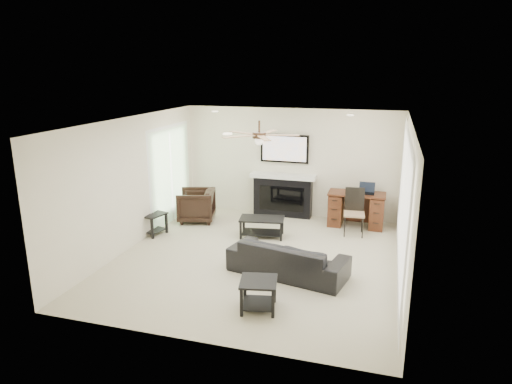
% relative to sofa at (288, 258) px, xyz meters
% --- Properties ---
extents(room_shell, '(5.50, 5.54, 2.52)m').
position_rel_sofa_xyz_m(room_shell, '(-0.49, 0.57, 1.40)').
color(room_shell, '#BCB397').
rests_on(room_shell, ground).
extents(sofa, '(2.10, 1.17, 0.58)m').
position_rel_sofa_xyz_m(sofa, '(0.00, 0.00, 0.00)').
color(sofa, black).
rests_on(sofa, ground).
extents(armchair, '(0.97, 0.95, 0.73)m').
position_rel_sofa_xyz_m(armchair, '(-2.60, 2.15, 0.07)').
color(armchair, black).
rests_on(armchair, ground).
extents(coffee_table, '(0.97, 0.64, 0.40)m').
position_rel_sofa_xyz_m(coffee_table, '(-0.90, 1.60, -0.09)').
color(coffee_table, black).
rests_on(coffee_table, ground).
extents(end_table_near, '(0.61, 0.61, 0.45)m').
position_rel_sofa_xyz_m(end_table_near, '(-0.15, -1.25, -0.06)').
color(end_table_near, black).
rests_on(end_table_near, ground).
extents(end_table_left, '(0.62, 0.62, 0.45)m').
position_rel_sofa_xyz_m(end_table_left, '(-3.15, 1.10, -0.06)').
color(end_table_left, black).
rests_on(end_table_left, ground).
extents(fireplace_unit, '(1.52, 0.34, 1.91)m').
position_rel_sofa_xyz_m(fireplace_unit, '(-0.81, 3.07, 0.67)').
color(fireplace_unit, black).
rests_on(fireplace_unit, ground).
extents(desk, '(1.22, 0.56, 0.76)m').
position_rel_sofa_xyz_m(desk, '(0.90, 2.80, 0.09)').
color(desk, '#3E150F').
rests_on(desk, ground).
extents(desk_chair, '(0.46, 0.48, 0.97)m').
position_rel_sofa_xyz_m(desk_chair, '(0.90, 2.25, 0.20)').
color(desk_chair, black).
rests_on(desk_chair, ground).
extents(laptop, '(0.33, 0.24, 0.23)m').
position_rel_sofa_xyz_m(laptop, '(1.10, 2.78, 0.59)').
color(laptop, black).
rests_on(laptop, desk).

